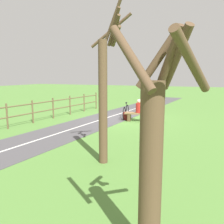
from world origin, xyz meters
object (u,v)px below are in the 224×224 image
(bench, at_px, (142,115))
(person_seated, at_px, (139,107))
(tree_near_bench, at_px, (153,155))
(bicycle, at_px, (126,112))
(tree_far_left, at_px, (105,91))
(backpack, at_px, (126,116))

(bench, xyz_separation_m, person_seated, (0.17, 0.03, 0.47))
(bench, distance_m, tree_near_bench, 9.63)
(person_seated, xyz_separation_m, bicycle, (0.91, -0.44, -0.40))
(bench, xyz_separation_m, bicycle, (1.08, -0.40, 0.06))
(bench, height_order, bicycle, bicycle)
(tree_far_left, bearing_deg, person_seated, -82.54)
(tree_far_left, bearing_deg, bench, -84.12)
(bench, bearing_deg, person_seated, -0.00)
(person_seated, relative_size, tree_near_bench, 0.24)
(bench, xyz_separation_m, tree_far_left, (-0.63, 6.13, 1.74))
(backpack, xyz_separation_m, tree_near_bench, (-3.61, 9.13, 1.28))
(tree_near_bench, bearing_deg, bench, -73.47)
(tree_near_bench, bearing_deg, bicycle, -68.34)
(bicycle, bearing_deg, tree_far_left, 5.37)
(backpack, bearing_deg, person_seated, 179.67)
(bicycle, bearing_deg, person_seated, 55.18)
(bench, height_order, tree_far_left, tree_far_left)
(person_seated, bearing_deg, tree_far_left, 85.83)
(person_seated, xyz_separation_m, backpack, (0.73, -0.00, -0.58))
(tree_near_bench, bearing_deg, person_seated, -72.46)
(person_seated, height_order, backpack, person_seated)
(backpack, bearing_deg, tree_near_bench, 111.59)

